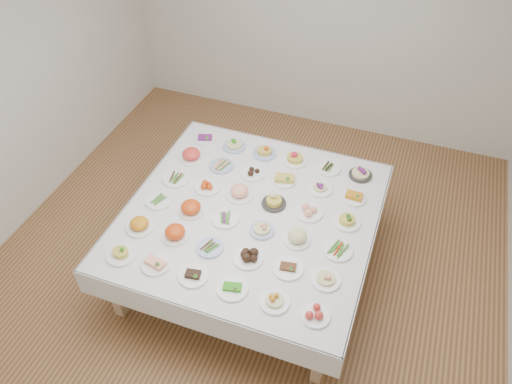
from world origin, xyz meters
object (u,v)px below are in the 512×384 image
(display_table, at_px, (250,218))
(dish_35, at_px, (361,171))
(dish_0, at_px, (120,252))
(dish_18, at_px, (176,178))

(display_table, relative_size, dish_35, 10.02)
(dish_0, bearing_deg, dish_18, 90.14)
(dish_0, relative_size, dish_18, 0.97)
(display_table, height_order, dish_35, dish_35)
(display_table, relative_size, dish_18, 8.90)
(display_table, xyz_separation_m, dish_35, (0.84, 0.85, 0.13))
(display_table, bearing_deg, dish_35, 45.45)
(display_table, distance_m, dish_18, 0.86)
(display_table, bearing_deg, dish_18, 168.54)
(dish_18, bearing_deg, display_table, -11.46)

